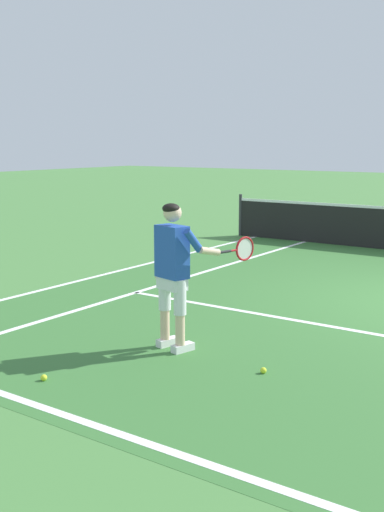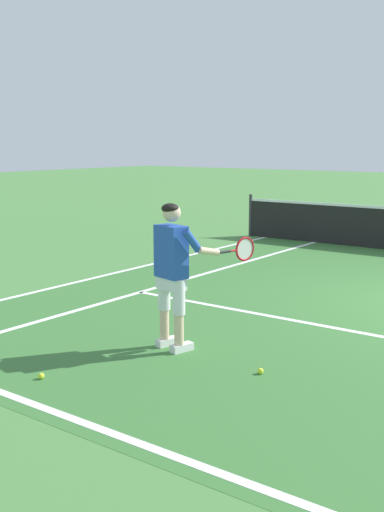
# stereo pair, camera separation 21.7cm
# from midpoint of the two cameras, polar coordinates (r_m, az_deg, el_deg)

# --- Properties ---
(line_baseline) EXTENTS (10.98, 0.10, 0.01)m
(line_baseline) POSITION_cam_midpoint_polar(r_m,az_deg,el_deg) (4.93, 3.06, -18.73)
(line_baseline) COLOR white
(line_baseline) RESTS_ON ground
(line_singles_left) EXTENTS (0.10, 10.33, 0.01)m
(line_singles_left) POSITION_cam_midpoint_polar(r_m,az_deg,el_deg) (11.16, 0.05, -2.08)
(line_singles_left) COLOR white
(line_singles_left) RESTS_ON ground
(line_doubles_left) EXTENTS (0.10, 10.33, 0.01)m
(line_doubles_left) POSITION_cam_midpoint_polar(r_m,az_deg,el_deg) (12.01, -5.24, -1.24)
(line_doubles_left) COLOR white
(line_doubles_left) RESTS_ON ground
(tennis_player) EXTENTS (0.85, 1.05, 1.71)m
(tennis_player) POSITION_cam_midpoint_polar(r_m,az_deg,el_deg) (7.23, -0.81, -0.91)
(tennis_player) COLOR white
(tennis_player) RESTS_ON ground
(tennis_ball_near_feet) EXTENTS (0.07, 0.07, 0.07)m
(tennis_ball_near_feet) POSITION_cam_midpoint_polar(r_m,az_deg,el_deg) (6.74, 7.13, -10.28)
(tennis_ball_near_feet) COLOR #CCE02D
(tennis_ball_near_feet) RESTS_ON ground
(tennis_ball_by_baseline) EXTENTS (0.07, 0.07, 0.07)m
(tennis_ball_by_baseline) POSITION_cam_midpoint_polar(r_m,az_deg,el_deg) (6.72, -12.55, -10.54)
(tennis_ball_by_baseline) COLOR #CCE02D
(tennis_ball_by_baseline) RESTS_ON ground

